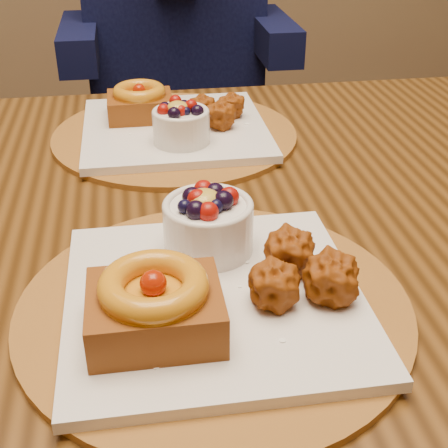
# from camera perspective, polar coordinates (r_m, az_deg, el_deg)

# --- Properties ---
(dining_table) EXTENTS (1.60, 0.90, 0.76)m
(dining_table) POSITION_cam_1_polar(r_m,az_deg,el_deg) (0.83, -2.98, -2.73)
(dining_table) COLOR #331D09
(dining_table) RESTS_ON ground
(place_setting_near) EXTENTS (0.38, 0.38, 0.09)m
(place_setting_near) POSITION_cam_1_polar(r_m,az_deg,el_deg) (0.60, -1.30, -5.50)
(place_setting_near) COLOR brown
(place_setting_near) RESTS_ON dining_table
(place_setting_far) EXTENTS (0.38, 0.38, 0.08)m
(place_setting_far) POSITION_cam_1_polar(r_m,az_deg,el_deg) (0.98, -4.65, 9.03)
(place_setting_far) COLOR brown
(place_setting_far) RESTS_ON dining_table
(chair_far) EXTENTS (0.55, 0.55, 0.86)m
(chair_far) POSITION_cam_1_polar(r_m,az_deg,el_deg) (1.83, -6.90, 9.24)
(chair_far) COLOR black
(chair_far) RESTS_ON ground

